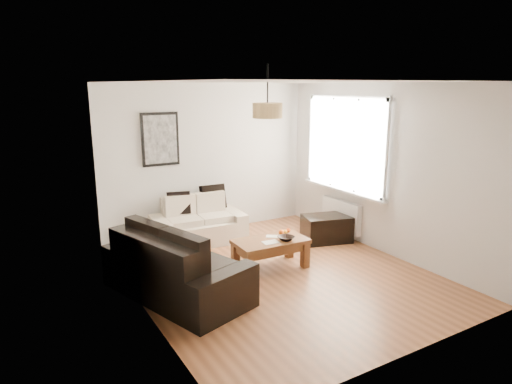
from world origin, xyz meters
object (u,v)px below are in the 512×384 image
loveseat_cream (198,221)px  coffee_table (270,254)px  ottoman (327,228)px  sofa_leather (176,264)px

loveseat_cream → coffee_table: 1.60m
coffee_table → ottoman: 1.50m
ottoman → coffee_table: bearing=-161.3°
coffee_table → ottoman: ottoman is taller
loveseat_cream → ottoman: 2.15m
sofa_leather → coffee_table: size_ratio=1.86×
loveseat_cream → sofa_leather: sofa_leather is taller
sofa_leather → ottoman: (2.88, 0.61, -0.19)m
loveseat_cream → sofa_leather: size_ratio=0.77×
sofa_leather → ottoman: sofa_leather is taller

